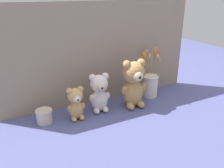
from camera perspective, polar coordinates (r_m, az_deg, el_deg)
The scene contains 7 objects.
ground_plane at distance 1.46m, azimuth 0.36°, elevation -6.11°, with size 4.00×4.00×0.00m, color #4C5184.
backdrop_wall at distance 1.49m, azimuth -2.62°, elevation 7.37°, with size 1.29×0.02×0.63m.
teddy_bear_large at distance 1.44m, azimuth 5.21°, elevation 0.32°, with size 0.16×0.15×0.30m.
teddy_bear_medium at distance 1.39m, azimuth -3.05°, elevation -1.92°, with size 0.13×0.12×0.24m.
teddy_bear_small at distance 1.33m, azimuth -8.68°, elevation -4.48°, with size 0.10×0.10×0.19m.
flower_vase at distance 1.62m, azimuth 9.19°, elevation 0.28°, with size 0.13×0.15×0.34m.
decorative_tin_tall at distance 1.36m, azimuth -15.99°, elevation -7.44°, with size 0.09×0.09×0.08m.
Camera 1 is at (-0.60, -1.14, 0.68)m, focal length 38.00 mm.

